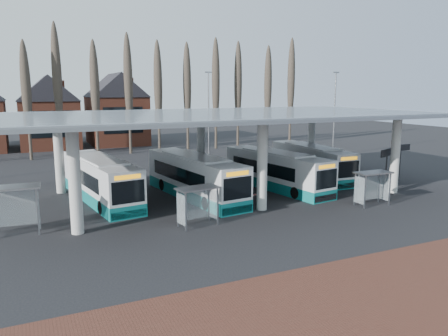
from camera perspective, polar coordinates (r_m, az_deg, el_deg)
name	(u,v)px	position (r m, az deg, el deg)	size (l,w,h in m)	color
ground	(281,219)	(27.99, 7.46, -6.63)	(140.00, 140.00, 0.00)	black
brick_strip	(448,301)	(19.62, 27.17, -15.18)	(70.00, 10.00, 0.03)	#512C20
station_canopy	(227,121)	(33.91, 0.43, 6.17)	(32.00, 16.00, 6.34)	#B8B8B3
poplar_row	(144,84)	(57.44, -10.45, 10.73)	(45.10, 1.10, 14.50)	#473D33
townhouse_row	(10,106)	(66.64, -26.16, 7.33)	(36.80, 10.30, 12.25)	brown
lamp_post_b	(209,113)	(52.78, -2.02, 7.22)	(0.80, 0.16, 10.17)	slate
lamp_post_c	(334,113)	(54.84, 14.23, 7.03)	(0.80, 0.16, 10.17)	slate
bus_0	(100,180)	(33.30, -15.86, -1.55)	(3.99, 11.72, 3.19)	silver
bus_1	(194,177)	(33.16, -3.91, -1.20)	(3.98, 11.85, 3.23)	silver
bus_2	(276,171)	(36.28, 6.76, -0.36)	(4.04, 11.38, 3.10)	silver
bus_3	(311,162)	(41.33, 11.30, 0.74)	(2.85, 10.93, 3.01)	silver
shelter_0	(13,199)	(27.24, -25.90, -3.67)	(3.06, 1.66, 2.77)	gray
shelter_1	(197,197)	(26.15, -3.60, -3.85)	(2.72, 1.66, 2.36)	gray
shelter_2	(371,181)	(32.38, 18.71, -1.60)	(2.61, 1.34, 2.40)	gray
info_sign_0	(387,156)	(36.90, 20.52, 1.50)	(2.17, 1.05, 3.46)	black
info_sign_1	(401,151)	(41.60, 22.09, 2.13)	(2.22, 0.28, 3.30)	black
barrier	(245,198)	(29.60, 2.75, -3.94)	(2.05, 0.95, 1.08)	black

